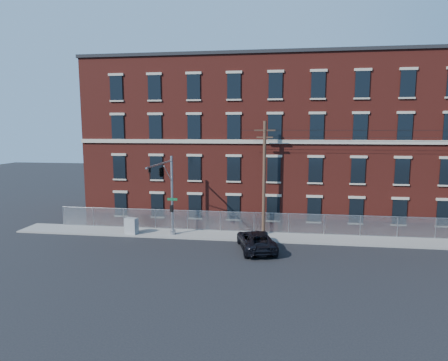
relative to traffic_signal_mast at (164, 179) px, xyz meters
The scene contains 8 objects.
ground 8.35m from the traffic_signal_mast, 19.98° to the right, with size 140.00×140.00×0.00m, color black.
sidewalk 18.98m from the traffic_signal_mast, ahead, with size 65.00×3.00×0.12m, color gray.
mill_building 21.67m from the traffic_signal_mast, 33.14° to the left, with size 55.30×14.32×16.30m.
chain_link_fence 18.97m from the traffic_signal_mast, 12.89° to the left, with size 59.06×0.06×1.85m.
traffic_signal_mast is the anchor object (origin of this frame).
utility_pole_near 8.70m from the traffic_signal_mast, 23.14° to the left, with size 1.80×0.28×10.00m.
pickup_truck 8.88m from the traffic_signal_mast, ahead, with size 2.50×5.43×1.51m, color black.
utility_cabinet 6.22m from the traffic_signal_mast, 151.52° to the left, with size 1.15×0.57×1.43m, color gray.
Camera 1 is at (2.89, -27.04, 9.46)m, focal length 30.07 mm.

